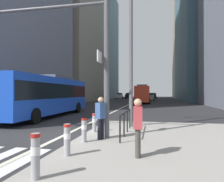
# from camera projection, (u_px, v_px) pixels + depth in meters

# --- Properties ---
(ground_plane) EXTENTS (160.00, 160.00, 0.00)m
(ground_plane) POSITION_uv_depth(u_px,v_px,m) (125.00, 107.00, 29.04)
(ground_plane) COLOR #28282B
(median_island) EXTENTS (9.00, 10.00, 0.15)m
(median_island) POSITION_uv_depth(u_px,v_px,m) (197.00, 144.00, 7.37)
(median_island) COLOR gray
(median_island) RESTS_ON ground
(lane_centre_line) EXTENTS (0.20, 80.00, 0.01)m
(lane_centre_line) POSITION_uv_depth(u_px,v_px,m) (132.00, 103.00, 38.84)
(lane_centre_line) COLOR beige
(lane_centre_line) RESTS_ON ground
(office_tower_left_mid) EXTENTS (12.84, 23.37, 49.52)m
(office_tower_left_mid) POSITION_uv_depth(u_px,v_px,m) (72.00, 2.00, 51.33)
(office_tower_left_mid) COLOR gray
(office_tower_left_mid) RESTS_ON ground
(office_tower_left_far) EXTENTS (11.78, 20.81, 38.60)m
(office_tower_left_far) POSITION_uv_depth(u_px,v_px,m) (98.00, 46.00, 76.24)
(office_tower_left_far) COLOR slate
(office_tower_left_far) RESTS_ON ground
(office_tower_right_mid) EXTENTS (12.85, 23.71, 49.42)m
(office_tower_right_mid) POSITION_uv_depth(u_px,v_px,m) (206.00, 2.00, 51.34)
(office_tower_right_mid) COLOR slate
(office_tower_right_mid) RESTS_ON ground
(office_tower_right_far) EXTENTS (10.29, 20.82, 50.14)m
(office_tower_right_far) POSITION_uv_depth(u_px,v_px,m) (189.00, 30.00, 75.74)
(office_tower_right_far) COLOR gray
(office_tower_right_far) RESTS_ON ground
(city_bus_blue_oncoming) EXTENTS (2.76, 11.66, 3.40)m
(city_bus_blue_oncoming) POSITION_uv_depth(u_px,v_px,m) (47.00, 94.00, 16.60)
(city_bus_blue_oncoming) COLOR blue
(city_bus_blue_oncoming) RESTS_ON ground
(sedan_white_oncoming) EXTENTS (2.07, 4.32, 1.94)m
(sedan_white_oncoming) POSITION_uv_depth(u_px,v_px,m) (8.00, 105.00, 16.32)
(sedan_white_oncoming) COLOR silver
(sedan_white_oncoming) RESTS_ON ground
(city_bus_red_receding) EXTENTS (2.79, 11.02, 3.40)m
(city_bus_red_receding) POSITION_uv_depth(u_px,v_px,m) (143.00, 93.00, 39.26)
(city_bus_red_receding) COLOR red
(city_bus_red_receding) RESTS_ON ground
(car_oncoming_mid) EXTENTS (2.07, 4.58, 1.94)m
(car_oncoming_mid) POSITION_uv_depth(u_px,v_px,m) (128.00, 96.00, 67.61)
(car_oncoming_mid) COLOR black
(car_oncoming_mid) RESTS_ON ground
(car_receding_near) EXTENTS (2.10, 4.12, 1.94)m
(car_receding_near) POSITION_uv_depth(u_px,v_px,m) (150.00, 97.00, 50.89)
(car_receding_near) COLOR #B2A899
(car_receding_near) RESTS_ON ground
(car_receding_far) EXTENTS (2.07, 4.12, 1.94)m
(car_receding_far) POSITION_uv_depth(u_px,v_px,m) (153.00, 96.00, 63.06)
(car_receding_far) COLOR #232838
(car_receding_far) RESTS_ON ground
(car_oncoming_far) EXTENTS (2.15, 4.51, 1.94)m
(car_oncoming_far) POSITION_uv_depth(u_px,v_px,m) (120.00, 96.00, 65.98)
(car_oncoming_far) COLOR silver
(car_oncoming_far) RESTS_ON ground
(traffic_signal_gantry) EXTENTS (6.41, 0.65, 6.00)m
(traffic_signal_gantry) POSITION_uv_depth(u_px,v_px,m) (57.00, 41.00, 8.64)
(traffic_signal_gantry) COLOR #515156
(traffic_signal_gantry) RESTS_ON median_island
(street_lamp_post) EXTENTS (5.50, 0.32, 8.00)m
(street_lamp_post) POSITION_uv_depth(u_px,v_px,m) (131.00, 30.00, 10.96)
(street_lamp_post) COLOR #56565B
(street_lamp_post) RESTS_ON median_island
(bollard_front) EXTENTS (0.20, 0.20, 0.94)m
(bollard_front) POSITION_uv_depth(u_px,v_px,m) (35.00, 154.00, 4.22)
(bollard_front) COLOR #99999E
(bollard_front) RESTS_ON median_island
(bollard_left) EXTENTS (0.20, 0.20, 0.90)m
(bollard_left) POSITION_uv_depth(u_px,v_px,m) (67.00, 138.00, 5.81)
(bollard_left) COLOR #99999E
(bollard_left) RESTS_ON median_island
(bollard_right) EXTENTS (0.20, 0.20, 0.87)m
(bollard_right) POSITION_uv_depth(u_px,v_px,m) (84.00, 129.00, 7.43)
(bollard_right) COLOR #99999E
(bollard_right) RESTS_ON median_island
(bollard_back) EXTENTS (0.20, 0.20, 0.83)m
(bollard_back) POSITION_uv_depth(u_px,v_px,m) (94.00, 122.00, 9.37)
(bollard_back) COLOR #99999E
(bollard_back) RESTS_ON median_island
(pedestrian_railing) EXTENTS (0.06, 3.20, 0.98)m
(pedestrian_railing) POSITION_uv_depth(u_px,v_px,m) (126.00, 118.00, 8.82)
(pedestrian_railing) COLOR black
(pedestrian_railing) RESTS_ON median_island
(pedestrian_waiting) EXTENTS (0.27, 0.40, 1.61)m
(pedestrian_waiting) POSITION_uv_depth(u_px,v_px,m) (138.00, 125.00, 5.70)
(pedestrian_waiting) COLOR #423D38
(pedestrian_waiting) RESTS_ON median_island
(pedestrian_walking) EXTENTS (0.38, 0.45, 1.62)m
(pedestrian_walking) POSITION_uv_depth(u_px,v_px,m) (101.00, 116.00, 7.90)
(pedestrian_walking) COLOR black
(pedestrian_walking) RESTS_ON median_island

